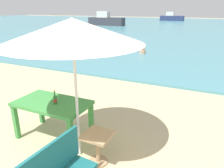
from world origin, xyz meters
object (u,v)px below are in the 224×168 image
picnic_table_green (52,107)px  patio_umbrella (73,31)px  beer_bottle_amber (55,99)px  boat_barge (172,18)px  boat_fishing_trawler (106,20)px  side_table_wood (98,144)px  swimmer_person (143,50)px

picnic_table_green → patio_umbrella: patio_umbrella is taller
beer_bottle_amber → boat_barge: bearing=97.6°
patio_umbrella → beer_bottle_amber: bearing=161.0°
boat_fishing_trawler → boat_barge: size_ratio=1.17×
side_table_wood → boat_fishing_trawler: size_ratio=0.10×
swimmer_person → boat_barge: (-4.57, 32.91, 0.42)m
boat_fishing_trawler → beer_bottle_amber: bearing=-65.2°
side_table_wood → swimmer_person: size_ratio=1.32×
swimmer_person → boat_barge: boat_barge is taller
picnic_table_green → swimmer_person: bearing=95.8°
picnic_table_green → side_table_wood: 1.21m
beer_bottle_amber → swimmer_person: size_ratio=0.65×
patio_umbrella → boat_barge: (-6.16, 41.55, -1.45)m
boat_barge → picnic_table_green: bearing=-82.5°
patio_umbrella → swimmer_person: 8.98m
patio_umbrella → boat_barge: 42.03m
boat_fishing_trawler → boat_barge: (6.29, 15.75, -0.10)m
beer_bottle_amber → side_table_wood: (1.02, -0.26, -0.50)m
swimmer_person → boat_fishing_trawler: 20.32m
patio_umbrella → swimmer_person: size_ratio=5.61×
beer_bottle_amber → boat_fishing_trawler: 28.19m
side_table_wood → boat_fishing_trawler: bearing=116.4°
beer_bottle_amber → boat_fishing_trawler: (-11.82, 25.59, -0.09)m
swimmer_person → boat_fishing_trawler: bearing=122.3°
picnic_table_green → boat_fishing_trawler: boat_fishing_trawler is taller
beer_bottle_amber → boat_fishing_trawler: boat_fishing_trawler is taller
picnic_table_green → side_table_wood: size_ratio=2.59×
picnic_table_green → boat_barge: size_ratio=0.31×
beer_bottle_amber → boat_fishing_trawler: bearing=114.8°
patio_umbrella → swimmer_person: patio_umbrella is taller
beer_bottle_amber → boat_barge: (-5.53, 41.33, -0.19)m
swimmer_person → boat_fishing_trawler: size_ratio=0.08×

